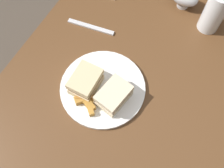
# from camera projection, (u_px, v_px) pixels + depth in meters

# --- Properties ---
(ground_plane) EXTENTS (6.00, 6.00, 0.00)m
(ground_plane) POSITION_uv_depth(u_px,v_px,m) (117.00, 139.00, 1.52)
(ground_plane) COLOR #4C4238
(dining_table) EXTENTS (1.25, 0.77, 0.75)m
(dining_table) POSITION_uv_depth(u_px,v_px,m) (119.00, 121.00, 1.19)
(dining_table) COLOR brown
(dining_table) RESTS_ON ground
(plate) EXTENTS (0.28, 0.28, 0.01)m
(plate) POSITION_uv_depth(u_px,v_px,m) (103.00, 88.00, 0.84)
(plate) COLOR white
(plate) RESTS_ON dining_table
(sandwich_half_left) EXTENTS (0.10, 0.08, 0.06)m
(sandwich_half_left) POSITION_uv_depth(u_px,v_px,m) (86.00, 82.00, 0.81)
(sandwich_half_left) COLOR beige
(sandwich_half_left) RESTS_ON plate
(sandwich_half_right) EXTENTS (0.12, 0.09, 0.06)m
(sandwich_half_right) POSITION_uv_depth(u_px,v_px,m) (113.00, 95.00, 0.79)
(sandwich_half_right) COLOR beige
(sandwich_half_right) RESTS_ON plate
(potato_wedge_front) EXTENTS (0.04, 0.05, 0.02)m
(potato_wedge_front) POSITION_uv_depth(u_px,v_px,m) (89.00, 105.00, 0.80)
(potato_wedge_front) COLOR #B77F33
(potato_wedge_front) RESTS_ON plate
(potato_wedge_middle) EXTENTS (0.04, 0.06, 0.02)m
(potato_wedge_middle) POSITION_uv_depth(u_px,v_px,m) (98.00, 100.00, 0.81)
(potato_wedge_middle) COLOR #B77F33
(potato_wedge_middle) RESTS_ON plate
(potato_wedge_back) EXTENTS (0.05, 0.06, 0.02)m
(potato_wedge_back) POSITION_uv_depth(u_px,v_px,m) (85.00, 96.00, 0.81)
(potato_wedge_back) COLOR #AD702D
(potato_wedge_back) RESTS_ON plate
(potato_wedge_left_edge) EXTENTS (0.04, 0.04, 0.02)m
(potato_wedge_left_edge) POSITION_uv_depth(u_px,v_px,m) (90.00, 109.00, 0.79)
(potato_wedge_left_edge) COLOR #B77F33
(potato_wedge_left_edge) RESTS_ON plate
(potato_wedge_right_edge) EXTENTS (0.04, 0.02, 0.02)m
(potato_wedge_right_edge) POSITION_uv_depth(u_px,v_px,m) (88.00, 99.00, 0.81)
(potato_wedge_right_edge) COLOR #AD702D
(potato_wedge_right_edge) RESTS_ON plate
(potato_wedge_stray) EXTENTS (0.05, 0.05, 0.02)m
(potato_wedge_stray) POSITION_uv_depth(u_px,v_px,m) (81.00, 99.00, 0.80)
(potato_wedge_stray) COLOR #B77F33
(potato_wedge_stray) RESTS_ON plate
(pint_glass) EXTENTS (0.08, 0.08, 0.16)m
(pint_glass) POSITION_uv_depth(u_px,v_px,m) (214.00, 14.00, 0.89)
(pint_glass) COLOR white
(pint_glass) RESTS_ON dining_table
(fork) EXTENTS (0.04, 0.18, 0.01)m
(fork) POSITION_uv_depth(u_px,v_px,m) (91.00, 27.00, 0.95)
(fork) COLOR silver
(fork) RESTS_ON dining_table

